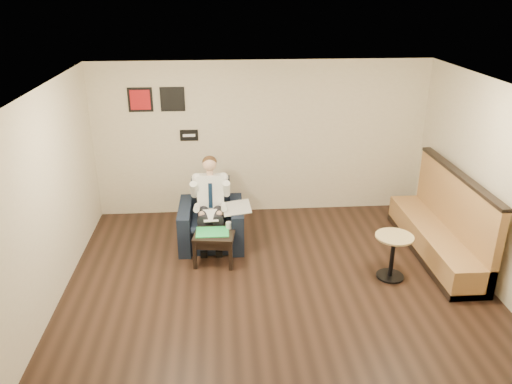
{
  "coord_description": "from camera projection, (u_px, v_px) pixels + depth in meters",
  "views": [
    {
      "loc": [
        -0.76,
        -5.66,
        3.97
      ],
      "look_at": [
        -0.24,
        1.2,
        1.11
      ],
      "focal_mm": 35.0,
      "sensor_mm": 36.0,
      "label": 1
    }
  ],
  "objects": [
    {
      "name": "seated_man",
      "position": [
        211.0,
        209.0,
        7.93
      ],
      "size": [
        0.66,
        0.98,
        1.37
      ],
      "primitive_type": null,
      "rotation": [
        0.0,
        0.0,
        -0.01
      ],
      "color": "white",
      "rests_on": "armchair"
    },
    {
      "name": "art_print_left",
      "position": [
        140.0,
        100.0,
        8.56
      ],
      "size": [
        0.42,
        0.03,
        0.42
      ],
      "primitive_type": "cube",
      "color": "red",
      "rests_on": "wall_back"
    },
    {
      "name": "cafe_table",
      "position": [
        392.0,
        257.0,
        7.21
      ],
      "size": [
        0.72,
        0.72,
        0.68
      ],
      "primitive_type": "cylinder",
      "rotation": [
        0.0,
        0.0,
        -0.43
      ],
      "color": "tan",
      "rests_on": "ground"
    },
    {
      "name": "ceiling",
      "position": [
        285.0,
        96.0,
        5.71
      ],
      "size": [
        6.0,
        6.0,
        0.02
      ],
      "primitive_type": "cube",
      "color": "white",
      "rests_on": "wall_back"
    },
    {
      "name": "seating_sign",
      "position": [
        189.0,
        135.0,
        8.87
      ],
      "size": [
        0.32,
        0.02,
        0.2
      ],
      "primitive_type": "cube",
      "color": "black",
      "rests_on": "wall_back"
    },
    {
      "name": "wall_left",
      "position": [
        37.0,
        215.0,
        6.04
      ],
      "size": [
        0.02,
        6.0,
        2.8
      ],
      "primitive_type": "cube",
      "color": "beige",
      "rests_on": "ground"
    },
    {
      "name": "coffee_mug",
      "position": [
        229.0,
        225.0,
        7.68
      ],
      "size": [
        0.1,
        0.1,
        0.1
      ],
      "primitive_type": "cylinder",
      "rotation": [
        0.0,
        0.0,
        -0.15
      ],
      "color": "white",
      "rests_on": "side_table"
    },
    {
      "name": "wall_front",
      "position": [
        335.0,
        383.0,
        3.49
      ],
      "size": [
        6.0,
        0.02,
        2.8
      ],
      "primitive_type": "cube",
      "color": "beige",
      "rests_on": "ground"
    },
    {
      "name": "banquette",
      "position": [
        438.0,
        216.0,
        7.72
      ],
      "size": [
        0.62,
        2.62,
        1.34
      ],
      "primitive_type": "cube",
      "color": "#A77640",
      "rests_on": "ground"
    },
    {
      "name": "smartphone",
      "position": [
        220.0,
        226.0,
        7.75
      ],
      "size": [
        0.17,
        0.12,
        0.01
      ],
      "primitive_type": "cube",
      "rotation": [
        0.0,
        0.0,
        -0.32
      ],
      "color": "black",
      "rests_on": "side_table"
    },
    {
      "name": "newspaper",
      "position": [
        237.0,
        208.0,
        7.97
      ],
      "size": [
        0.46,
        0.56,
        0.01
      ],
      "primitive_type": "cube",
      "rotation": [
        0.0,
        0.0,
        0.05
      ],
      "color": "silver",
      "rests_on": "armchair"
    },
    {
      "name": "wall_right",
      "position": [
        512.0,
        200.0,
        6.46
      ],
      "size": [
        0.02,
        6.0,
        2.8
      ],
      "primitive_type": "cube",
      "color": "beige",
      "rests_on": "ground"
    },
    {
      "name": "ground",
      "position": [
        280.0,
        301.0,
        6.79
      ],
      "size": [
        6.0,
        6.0,
        0.0
      ],
      "primitive_type": "plane",
      "color": "black",
      "rests_on": "ground"
    },
    {
      "name": "green_folder",
      "position": [
        212.0,
        232.0,
        7.58
      ],
      "size": [
        0.5,
        0.36,
        0.01
      ],
      "primitive_type": "cube",
      "rotation": [
        0.0,
        0.0,
        -0.01
      ],
      "color": "#29CD5C",
      "rests_on": "side_table"
    },
    {
      "name": "wall_back",
      "position": [
        262.0,
        139.0,
        9.01
      ],
      "size": [
        6.0,
        0.02,
        2.8
      ],
      "primitive_type": "cube",
      "color": "beige",
      "rests_on": "ground"
    },
    {
      "name": "armchair",
      "position": [
        211.0,
        216.0,
        8.12
      ],
      "size": [
        1.04,
        1.04,
        1.0
      ],
      "primitive_type": "cube",
      "rotation": [
        0.0,
        0.0,
        -0.01
      ],
      "color": "black",
      "rests_on": "ground"
    },
    {
      "name": "lap_papers",
      "position": [
        211.0,
        216.0,
        7.85
      ],
      "size": [
        0.25,
        0.34,
        0.01
      ],
      "primitive_type": "cube",
      "rotation": [
        0.0,
        0.0,
        0.06
      ],
      "color": "white",
      "rests_on": "seated_man"
    },
    {
      "name": "art_print_right",
      "position": [
        173.0,
        99.0,
        8.6
      ],
      "size": [
        0.42,
        0.03,
        0.42
      ],
      "primitive_type": "cube",
      "color": "black",
      "rests_on": "wall_back"
    },
    {
      "name": "side_table",
      "position": [
        215.0,
        246.0,
        7.69
      ],
      "size": [
        0.69,
        0.69,
        0.5
      ],
      "primitive_type": "cube",
      "rotation": [
        0.0,
        0.0,
        -0.15
      ],
      "color": "black",
      "rests_on": "ground"
    }
  ]
}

